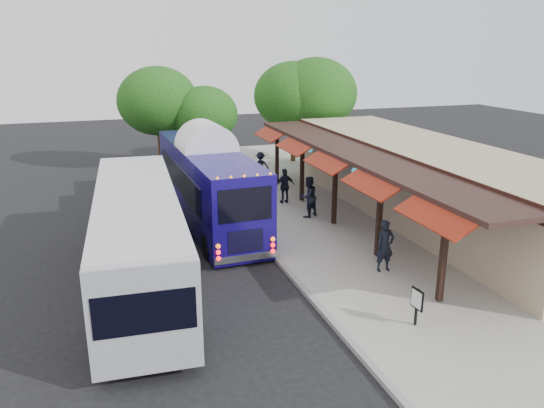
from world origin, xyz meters
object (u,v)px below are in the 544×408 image
object	(u,v)px
sign_board	(417,301)
ped_d	(260,165)
ped_a	(385,246)
ped_b	(308,197)
coach_bus	(208,180)
city_bus	(138,234)
ped_c	(285,186)

from	to	relation	value
sign_board	ped_d	bearing A→B (deg)	81.85
ped_d	sign_board	bearing A→B (deg)	95.18
ped_a	ped_b	bearing A→B (deg)	91.65
coach_bus	ped_d	bearing A→B (deg)	53.23
ped_a	ped_d	world-z (taller)	ped_a
city_bus	ped_d	size ratio (longest dim) A/B	7.61
city_bus	ped_d	distance (m)	15.11
coach_bus	city_bus	xyz separation A→B (m)	(-3.67, -5.94, -0.19)
coach_bus	ped_b	size ratio (longest dim) A/B	5.99
ped_a	sign_board	distance (m)	3.92
ped_c	ped_a	bearing A→B (deg)	88.41
coach_bus	ped_d	distance (m)	8.18
ped_b	sign_board	size ratio (longest dim) A/B	1.71
city_bus	sign_board	size ratio (longest dim) A/B	10.82
coach_bus	sign_board	size ratio (longest dim) A/B	10.26
coach_bus	ped_a	xyz separation A→B (m)	(4.81, -7.99, -0.91)
ped_c	coach_bus	bearing A→B (deg)	11.41
ped_b	ped_d	world-z (taller)	ped_b
ped_b	sign_board	world-z (taller)	ped_b
city_bus	ped_a	distance (m)	8.75
coach_bus	ped_c	xyz separation A→B (m)	(4.29, 1.25, -0.96)
ped_b	ped_c	size ratio (longest dim) A/B	1.08
coach_bus	city_bus	size ratio (longest dim) A/B	0.95
ped_c	sign_board	bearing A→B (deg)	82.62
ped_b	city_bus	bearing A→B (deg)	7.28
ped_a	sign_board	world-z (taller)	ped_a
coach_bus	city_bus	distance (m)	6.98
ped_d	ped_c	bearing A→B (deg)	94.38
ped_a	ped_b	world-z (taller)	ped_b
city_bus	sign_board	xyz separation A→B (m)	(7.37, -5.81, -0.90)
coach_bus	ped_a	size ratio (longest dim) A/B	6.16
coach_bus	ped_c	size ratio (longest dim) A/B	6.49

